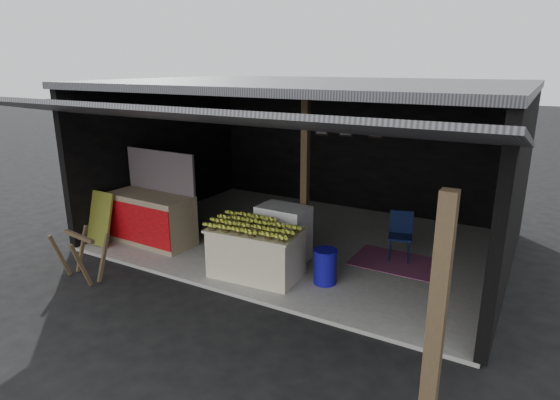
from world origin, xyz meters
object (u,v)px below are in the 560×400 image
Objects in this scene: neighbor_stall at (152,216)px; sawhorse at (81,251)px; plastic_chair at (401,231)px; white_crate at (283,233)px; water_barrel at (325,267)px; banana_table at (256,252)px.

neighbor_stall reaches higher than sawhorse.
plastic_chair reaches higher than sawhorse.
neighbor_stall is 1.66m from sawhorse.
sawhorse is (0.12, -1.65, -0.09)m from neighbor_stall.
water_barrel is at bearing -24.94° from white_crate.
plastic_chair reaches higher than water_barrel.
water_barrel is (1.02, -0.51, -0.21)m from white_crate.
banana_table is at bearing -4.19° from neighbor_stall.
banana_table is at bearing -164.62° from water_barrel.
neighbor_stall is at bearing 169.47° from banana_table.
neighbor_stall is 3.30× the size of water_barrel.
sawhorse is at bearing -154.23° from banana_table.
water_barrel is 1.71m from plastic_chair.
banana_table is at bearing -91.18° from white_crate.
white_crate is at bearing 153.60° from water_barrel.
neighbor_stall reaches higher than water_barrel.
neighbor_stall is at bearing -179.37° from water_barrel.
plastic_chair is at bearing 41.42° from banana_table.
white_crate is 1.13× the size of plastic_chair.
sawhorse is at bearing -153.78° from water_barrel.
plastic_chair is at bearing 32.49° from white_crate.
banana_table is at bearing 38.27° from sawhorse.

